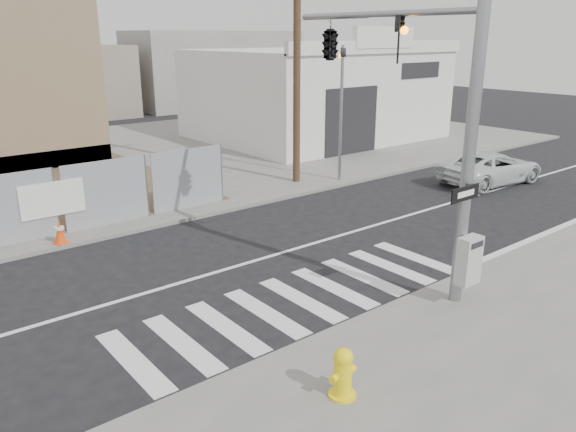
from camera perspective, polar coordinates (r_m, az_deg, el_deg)
ground at (r=14.59m, az=-5.04°, el=-5.05°), size 100.00×100.00×0.00m
sidewalk_far at (r=26.88m, az=-22.06°, el=4.54°), size 50.00×20.00×0.12m
signal_pole at (r=13.52m, az=8.54°, el=13.93°), size 0.96×5.87×7.00m
far_signal_pole at (r=22.19m, az=5.46°, el=12.16°), size 0.16×0.20×5.60m
concrete_wall_right at (r=26.33m, az=-24.02°, el=11.40°), size 5.50×1.30×8.00m
auto_shop at (r=32.44m, az=2.69°, el=12.34°), size 12.00×10.20×5.95m
utility_pole_right at (r=21.75m, az=0.91°, el=16.67°), size 1.60×0.28×10.00m
fire_hydrant at (r=9.32m, az=5.60°, el=-15.58°), size 0.55×0.55×0.86m
suv at (r=23.88m, az=19.92°, el=4.67°), size 4.80×2.60×1.28m
traffic_cone_d at (r=16.85m, az=-22.18°, el=-1.51°), size 0.45×0.45×0.69m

